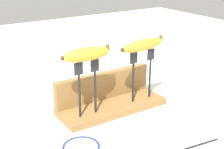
{
  "coord_description": "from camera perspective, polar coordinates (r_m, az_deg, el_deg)",
  "views": [
    {
      "loc": [
        -0.52,
        -0.81,
        0.48
      ],
      "look_at": [
        0.0,
        0.0,
        0.12
      ],
      "focal_mm": 52.84,
      "sensor_mm": 36.0,
      "label": 1
    }
  ],
  "objects": [
    {
      "name": "ground_plane",
      "position": [
        1.08,
        0.0,
        -6.04
      ],
      "size": [
        3.0,
        3.0,
        0.0
      ],
      "primitive_type": "plane",
      "color": "white"
    },
    {
      "name": "wooden_board",
      "position": [
        1.07,
        0.0,
        -5.54
      ],
      "size": [
        0.35,
        0.13,
        0.02
      ],
      "primitive_type": "cube",
      "color": "olive",
      "rests_on": "ground"
    },
    {
      "name": "board_backstop",
      "position": [
        1.09,
        -1.52,
        -1.92
      ],
      "size": [
        0.34,
        0.03,
        0.09
      ],
      "primitive_type": "cube",
      "color": "olive",
      "rests_on": "wooden_board"
    },
    {
      "name": "fork_stand_left",
      "position": [
        0.96,
        -4.32,
        -1.46
      ],
      "size": [
        0.08,
        0.01,
        0.17
      ],
      "color": "black",
      "rests_on": "wooden_board"
    },
    {
      "name": "fork_stand_right",
      "position": [
        1.07,
        5.2,
        0.72
      ],
      "size": [
        0.09,
        0.01,
        0.17
      ],
      "color": "black",
      "rests_on": "wooden_board"
    },
    {
      "name": "banana_raised_left",
      "position": [
        0.93,
        -4.46,
        3.53
      ],
      "size": [
        0.15,
        0.04,
        0.04
      ],
      "color": "gold",
      "rests_on": "fork_stand_left"
    },
    {
      "name": "banana_raised_right",
      "position": [
        1.04,
        5.35,
        5.11
      ],
      "size": [
        0.18,
        0.06,
        0.04
      ],
      "color": "gold",
      "rests_on": "fork_stand_right"
    },
    {
      "name": "fork_fallen_near",
      "position": [
        0.89,
        12.12,
        -12.5
      ],
      "size": [
        0.18,
        0.04,
        0.01
      ],
      "color": "black",
      "rests_on": "ground"
    },
    {
      "name": "wire_coil",
      "position": [
        0.89,
        -5.36,
        -12.16
      ],
      "size": [
        0.1,
        0.1,
        0.01
      ],
      "primitive_type": "torus",
      "color": "#1E2DA5",
      "rests_on": "ground"
    }
  ]
}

